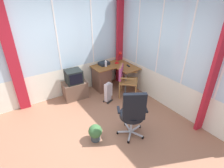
{
  "coord_description": "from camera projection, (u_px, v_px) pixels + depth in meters",
  "views": [
    {
      "loc": [
        -1.33,
        -2.46,
        2.7
      ],
      "look_at": [
        0.84,
        0.74,
        0.63
      ],
      "focal_mm": 28.18,
      "sensor_mm": 36.0,
      "label": 1
    }
  ],
  "objects": [
    {
      "name": "ground",
      "position": [
        99.0,
        135.0,
        3.75
      ],
      "size": [
        4.97,
        4.9,
        0.06
      ],
      "primitive_type": "cube",
      "color": "#93624A"
    },
    {
      "name": "north_window_panel",
      "position": [
        58.0,
        48.0,
        4.52
      ],
      "size": [
        3.97,
        0.07,
        2.79
      ],
      "color": "silver",
      "rests_on": "ground"
    },
    {
      "name": "east_window_panel",
      "position": [
        172.0,
        54.0,
        4.07
      ],
      "size": [
        0.07,
        3.9,
        2.79
      ],
      "color": "silver",
      "rests_on": "ground"
    },
    {
      "name": "curtain_north_left",
      "position": [
        12.0,
        58.0,
        3.95
      ],
      "size": [
        0.26,
        0.1,
        2.69
      ],
      "primitive_type": "cube",
      "rotation": [
        0.0,
        0.0,
        -0.1
      ],
      "color": "#B31C2B",
      "rests_on": "ground"
    },
    {
      "name": "curtain_corner",
      "position": [
        120.0,
        40.0,
        5.38
      ],
      "size": [
        0.26,
        0.1,
        2.69
      ],
      "primitive_type": "cube",
      "rotation": [
        0.0,
        0.0,
        0.13
      ],
      "color": "#B31C2B",
      "rests_on": "ground"
    },
    {
      "name": "curtain_east_far",
      "position": [
        215.0,
        73.0,
        3.27
      ],
      "size": [
        0.26,
        0.11,
        2.69
      ],
      "primitive_type": "cube",
      "rotation": [
        0.0,
        0.0,
        -0.15
      ],
      "color": "#B31C2B",
      "rests_on": "ground"
    },
    {
      "name": "desk",
      "position": [
        103.0,
        77.0,
        5.28
      ],
      "size": [
        1.13,
        1.04,
        0.72
      ],
      "color": "brown",
      "rests_on": "ground"
    },
    {
      "name": "desk_lamp",
      "position": [
        120.0,
        56.0,
        5.28
      ],
      "size": [
        0.23,
        0.2,
        0.37
      ],
      "color": "red",
      "rests_on": "desk"
    },
    {
      "name": "tv_remote",
      "position": [
        128.0,
        66.0,
        5.19
      ],
      "size": [
        0.08,
        0.16,
        0.02
      ],
      "primitive_type": "cube",
      "rotation": [
        0.0,
        0.0,
        -0.26
      ],
      "color": "black",
      "rests_on": "desk"
    },
    {
      "name": "spray_bottle",
      "position": [
        106.0,
        63.0,
        5.12
      ],
      "size": [
        0.06,
        0.06,
        0.22
      ],
      "color": "silver",
      "rests_on": "desk"
    },
    {
      "name": "paper_tray",
      "position": [
        104.0,
        63.0,
        5.27
      ],
      "size": [
        0.32,
        0.25,
        0.09
      ],
      "primitive_type": "cube",
      "rotation": [
        0.0,
        0.0,
        0.08
      ],
      "color": "#202831",
      "rests_on": "desk"
    },
    {
      "name": "wooden_armchair",
      "position": [
        124.0,
        77.0,
        4.86
      ],
      "size": [
        0.68,
        0.68,
        0.92
      ],
      "color": "olive",
      "rests_on": "ground"
    },
    {
      "name": "office_chair",
      "position": [
        133.0,
        112.0,
        3.39
      ],
      "size": [
        0.62,
        0.6,
        1.1
      ],
      "color": "#B7B7BF",
      "rests_on": "ground"
    },
    {
      "name": "tv_on_stand",
      "position": [
        75.0,
        86.0,
        4.86
      ],
      "size": [
        0.67,
        0.49,
        0.83
      ],
      "color": "brown",
      "rests_on": "ground"
    },
    {
      "name": "space_heater",
      "position": [
        108.0,
        92.0,
        4.73
      ],
      "size": [
        0.29,
        0.24,
        0.55
      ],
      "color": "silver",
      "rests_on": "ground"
    },
    {
      "name": "potted_plant",
      "position": [
        95.0,
        132.0,
        3.51
      ],
      "size": [
        0.28,
        0.28,
        0.36
      ],
      "color": "#364248",
      "rests_on": "ground"
    }
  ]
}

